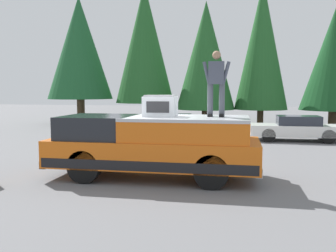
{
  "coord_description": "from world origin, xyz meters",
  "views": [
    {
      "loc": [
        -9.71,
        -2.32,
        2.34
      ],
      "look_at": [
        0.25,
        -0.45,
        1.35
      ],
      "focal_mm": 39.45,
      "sensor_mm": 36.0,
      "label": 1
    }
  ],
  "objects": [
    {
      "name": "conifer_right",
      "position": [
        14.37,
        8.38,
        5.2
      ],
      "size": [
        4.42,
        4.42,
        8.69
      ],
      "color": "#4C3826",
      "rests_on": "ground"
    },
    {
      "name": "parked_car_white",
      "position": [
        8.04,
        -5.03,
        0.58
      ],
      "size": [
        1.64,
        4.1,
        1.16
      ],
      "color": "white",
      "rests_on": "ground"
    },
    {
      "name": "conifer_far_left",
      "position": [
        15.31,
        -8.3,
        4.34
      ],
      "size": [
        4.17,
        4.17,
        7.62
      ],
      "color": "#4C3826",
      "rests_on": "ground"
    },
    {
      "name": "parked_car_black",
      "position": [
        8.18,
        0.97,
        0.58
      ],
      "size": [
        1.64,
        4.1,
        1.16
      ],
      "color": "black",
      "rests_on": "ground"
    },
    {
      "name": "ground_plane",
      "position": [
        0.0,
        0.0,
        0.0
      ],
      "size": [
        90.0,
        90.0,
        0.0
      ],
      "primitive_type": "plane",
      "color": "slate"
    },
    {
      "name": "person_on_truck_bed",
      "position": [
        -0.08,
        -1.78,
        2.55
      ],
      "size": [
        0.29,
        0.72,
        1.69
      ],
      "color": "#4C515B",
      "rests_on": "pickup_truck"
    },
    {
      "name": "conifer_center_left",
      "position": [
        14.66,
        -0.25,
        4.57
      ],
      "size": [
        3.83,
        3.83,
        8.07
      ],
      "color": "#4C3826",
      "rests_on": "ground"
    },
    {
      "name": "conifer_center_right",
      "position": [
        14.86,
        3.9,
        5.44
      ],
      "size": [
        3.95,
        3.95,
        9.42
      ],
      "color": "#4C3826",
      "rests_on": "ground"
    },
    {
      "name": "compressor_unit",
      "position": [
        -0.27,
        -0.34,
        1.93
      ],
      "size": [
        0.65,
        0.84,
        0.56
      ],
      "color": "silver",
      "rests_on": "pickup_truck"
    },
    {
      "name": "pickup_truck",
      "position": [
        -0.25,
        -0.16,
        0.87
      ],
      "size": [
        2.01,
        5.54,
        1.65
      ],
      "color": "orange",
      "rests_on": "ground"
    },
    {
      "name": "conifer_left",
      "position": [
        15.2,
        -3.82,
        5.2
      ],
      "size": [
        3.42,
        3.42,
        9.33
      ],
      "color": "#4C3826",
      "rests_on": "ground"
    }
  ]
}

